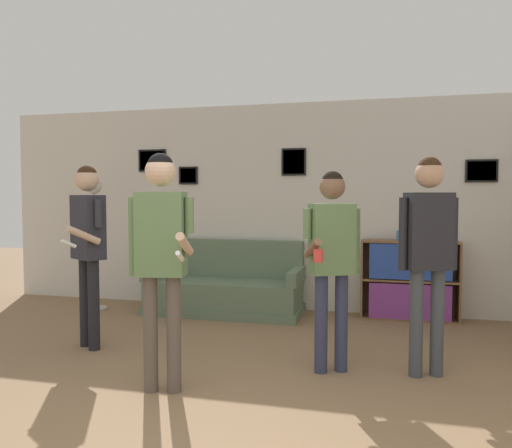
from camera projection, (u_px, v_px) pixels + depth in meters
wall_back at (296, 207)px, 6.54m from camera, size 8.37×0.08×2.70m
couch at (225, 289)px, 6.40m from camera, size 1.98×0.80×0.91m
bookshelf at (409, 280)px, 6.02m from camera, size 1.15×0.30×0.96m
floor_lamp at (94, 214)px, 6.50m from camera, size 0.28×0.28×1.74m
person_player_foreground_left at (88, 235)px, 4.84m from camera, size 0.44×0.61×1.79m
person_player_foreground_center at (161, 244)px, 3.74m from camera, size 0.54×0.46×1.81m
person_watcher_holding_cup at (332, 249)px, 4.18m from camera, size 0.46×0.55×1.70m
person_spectator_near_bookshelf at (428, 240)px, 4.07m from camera, size 0.47×0.31×1.81m
bottle_on_floor at (169, 313)px, 5.88m from camera, size 0.06×0.06×0.30m
drinking_cup at (400, 236)px, 6.02m from camera, size 0.07×0.07×0.12m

